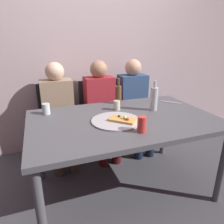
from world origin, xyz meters
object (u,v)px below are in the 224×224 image
at_px(pizza_slice_last, 123,119).
at_px(guest_in_beanie, 102,105).
at_px(pizza_tray, 116,121).
at_px(table_knife, 171,102).
at_px(guest_by_wall, 135,101).
at_px(tumbler_near, 46,109).
at_px(chair_middle, 98,111).
at_px(chair_left, 58,116).
at_px(wine_bottle, 118,94).
at_px(tumbler_far, 117,105).
at_px(guest_in_sweater, 59,110).
at_px(soda_can, 142,124).
at_px(dining_table, 123,125).
at_px(chair_right, 130,107).
at_px(beer_bottle, 154,98).

bearing_deg(pizza_slice_last, guest_in_beanie, 85.04).
xyz_separation_m(pizza_tray, table_knife, (0.75, 0.30, -0.00)).
relative_size(guest_in_beanie, guest_by_wall, 1.00).
bearing_deg(tumbler_near, chair_middle, 41.01).
distance_m(chair_left, guest_in_beanie, 0.55).
relative_size(table_knife, guest_by_wall, 0.19).
distance_m(pizza_tray, wine_bottle, 0.52).
bearing_deg(pizza_slice_last, tumbler_far, 78.17).
relative_size(chair_left, guest_in_beanie, 0.77).
bearing_deg(chair_left, tumbler_near, 75.75).
distance_m(tumbler_far, guest_in_sweater, 0.75).
relative_size(wine_bottle, guest_in_sweater, 0.23).
bearing_deg(soda_can, guest_in_beanie, 89.02).
bearing_deg(dining_table, chair_right, 61.81).
bearing_deg(soda_can, beer_bottle, 49.84).
bearing_deg(tumbler_near, soda_can, -45.01).
relative_size(pizza_slice_last, chair_middle, 0.28).
bearing_deg(tumbler_near, chair_right, 27.24).
distance_m(beer_bottle, table_knife, 0.36).
xyz_separation_m(beer_bottle, tumbler_near, (-0.98, 0.24, -0.07)).
bearing_deg(guest_by_wall, guest_in_beanie, 0.00).
xyz_separation_m(pizza_tray, soda_can, (0.10, -0.26, 0.06)).
height_order(pizza_tray, chair_middle, chair_middle).
relative_size(dining_table, tumbler_near, 16.20).
bearing_deg(pizza_tray, dining_table, 29.98).
height_order(beer_bottle, tumbler_far, beer_bottle).
relative_size(pizza_tray, wine_bottle, 1.55).
bearing_deg(pizza_tray, soda_can, -67.95).
relative_size(chair_middle, chair_right, 1.00).
bearing_deg(guest_in_sweater, table_knife, 155.99).
xyz_separation_m(tumbler_near, guest_in_sweater, (0.15, 0.42, -0.16)).
distance_m(pizza_slice_last, chair_left, 1.11).
relative_size(pizza_tray, chair_right, 0.46).
bearing_deg(guest_by_wall, chair_left, -8.88).
bearing_deg(table_knife, guest_in_beanie, -169.77).
relative_size(tumbler_near, guest_by_wall, 0.09).
relative_size(dining_table, table_knife, 7.36).
bearing_deg(pizza_tray, tumbler_far, 67.54).
relative_size(tumbler_near, guest_in_beanie, 0.09).
distance_m(pizza_tray, table_knife, 0.81).
xyz_separation_m(wine_bottle, chair_left, (-0.60, 0.49, -0.34)).
height_order(dining_table, pizza_tray, pizza_tray).
height_order(pizza_slice_last, chair_left, chair_left).
bearing_deg(soda_can, tumbler_near, 134.99).
relative_size(tumbler_far, chair_left, 0.10).
bearing_deg(chair_right, chair_middle, 0.00).
height_order(table_knife, chair_middle, chair_middle).
bearing_deg(pizza_slice_last, wine_bottle, 72.53).
distance_m(pizza_tray, guest_in_sweater, 0.91).
xyz_separation_m(pizza_slice_last, chair_right, (0.53, 0.99, -0.27)).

